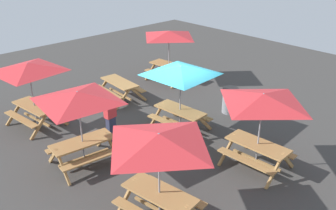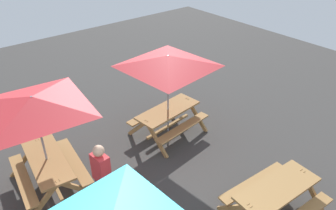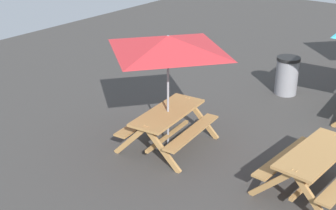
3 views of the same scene
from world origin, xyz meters
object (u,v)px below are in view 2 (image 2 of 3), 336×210
object	(u,v)px
picnic_table_0	(168,67)
picnic_table_6	(35,110)
person_standing	(102,178)
picnic_table_4	(276,195)

from	to	relation	value
picnic_table_0	picnic_table_6	xyz separation A→B (m)	(-3.27, 0.09, 0.00)
picnic_table_0	person_standing	world-z (taller)	picnic_table_0
picnic_table_4	person_standing	distance (m)	3.40
picnic_table_4	picnic_table_6	size ratio (longest dim) A/B	0.67
picnic_table_4	person_standing	xyz separation A→B (m)	(-2.54, 2.23, 0.32)
picnic_table_4	picnic_table_6	world-z (taller)	picnic_table_6
picnic_table_4	person_standing	world-z (taller)	person_standing
picnic_table_6	picnic_table_4	bearing A→B (deg)	-132.72
picnic_table_0	person_standing	bearing A→B (deg)	-160.79
picnic_table_0	picnic_table_4	size ratio (longest dim) A/B	1.49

